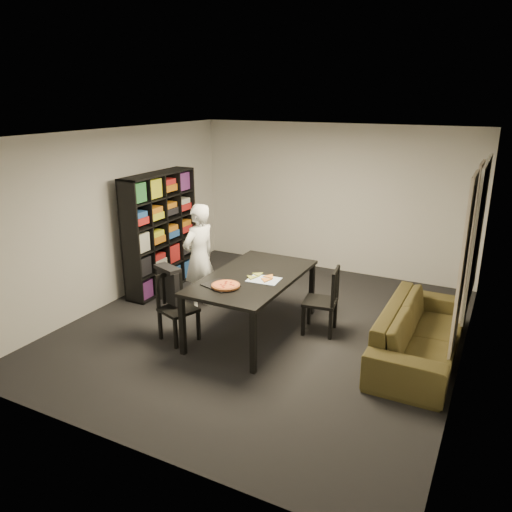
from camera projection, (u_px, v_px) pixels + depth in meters
The scene contains 16 objects.
room at pixel (265, 237), 6.45m from camera, with size 5.01×5.51×2.61m.
window_pane at pixel (478, 234), 5.82m from camera, with size 0.02×1.40×1.60m, color black.
window_frame at pixel (478, 234), 5.83m from camera, with size 0.03×1.52×1.72m, color white.
curtain_left at pixel (462, 275), 5.53m from camera, with size 0.03×0.70×2.25m, color beige.
curtain_right at pixel (470, 250), 6.41m from camera, with size 0.03×0.70×2.25m, color beige.
bookshelf at pixel (161, 232), 8.00m from camera, with size 0.35×1.50×1.90m, color black.
dining_table at pixel (253, 281), 6.51m from camera, with size 1.08×1.94×0.81m.
chair_left at pixel (174, 302), 6.44m from camera, with size 0.53×0.53×0.89m.
chair_right at pixel (327, 297), 6.57m from camera, with size 0.48×0.48×0.91m.
draped_jacket at pixel (168, 283), 6.46m from camera, with size 0.43×0.30×0.49m.
person at pixel (199, 258), 7.25m from camera, with size 0.58×0.38×1.59m, color white.
baking_tray at pixel (220, 285), 6.15m from camera, with size 0.40×0.32×0.01m, color black.
pepperoni_pizza at pixel (226, 285), 6.09m from camera, with size 0.35×0.35×0.03m.
kitchen_towel at pixel (264, 280), 6.34m from camera, with size 0.40×0.30×0.01m, color silver.
pizza_slices at pixel (261, 277), 6.41m from camera, with size 0.37×0.31×0.01m, color gold, non-canonical shape.
sofa at pixel (421, 333), 6.01m from camera, with size 2.20×0.86×0.64m, color #3D3418.
Camera 1 is at (2.73, -5.58, 3.06)m, focal length 35.00 mm.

